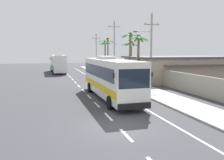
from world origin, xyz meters
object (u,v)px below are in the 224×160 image
object	(u,v)px
palm_farthest	(105,49)
roadside_building	(181,68)
motorcycle_beside_bus	(105,79)
utility_pole_mid	(151,48)
coach_bus_foreground	(110,77)
palm_third	(130,47)
palm_fourth	(138,50)
palm_second	(108,47)
utility_pole_distant	(96,51)
coach_bus_far_lane	(58,63)
palm_nearest	(131,50)
utility_pole_far	(114,47)
pedestrian_midwalk	(118,74)

from	to	relation	value
palm_farthest	roadside_building	size ratio (longest dim) A/B	0.42
motorcycle_beside_bus	utility_pole_mid	bearing A→B (deg)	-32.46
coach_bus_foreground	motorcycle_beside_bus	size ratio (longest dim) A/B	6.38
utility_pole_mid	roadside_building	bearing A→B (deg)	32.24
coach_bus_foreground	palm_third	xyz separation A→B (m)	(6.47, 12.51, 3.00)
palm_third	palm_fourth	xyz separation A→B (m)	(-0.21, -3.86, -0.41)
palm_farthest	palm_second	bearing A→B (deg)	-98.74
motorcycle_beside_bus	palm_second	size ratio (longest dim) A/B	0.28
palm_farthest	roadside_building	distance (m)	21.69
utility_pole_distant	palm_fourth	xyz separation A→B (m)	(-0.41, -29.86, 0.00)
palm_fourth	motorcycle_beside_bus	bearing A→B (deg)	171.23
utility_pole_mid	palm_second	size ratio (longest dim) A/B	1.27
coach_bus_far_lane	motorcycle_beside_bus	world-z (taller)	coach_bus_far_lane
palm_fourth	palm_farthest	size ratio (longest dim) A/B	0.98
motorcycle_beside_bus	palm_nearest	world-z (taller)	palm_nearest
motorcycle_beside_bus	palm_second	bearing A→B (deg)	74.37
palm_third	palm_fourth	size ratio (longest dim) A/B	1.09
utility_pole_far	palm_fourth	distance (m)	13.70
palm_farthest	palm_nearest	bearing A→B (deg)	-85.03
roadside_building	coach_bus_foreground	bearing A→B (deg)	-142.85
coach_bus_foreground	utility_pole_distant	world-z (taller)	utility_pole_distant
palm_fourth	palm_farthest	distance (m)	22.40
palm_nearest	palm_farthest	xyz separation A→B (m)	(-1.20, 13.77, 0.32)
pedestrian_midwalk	palm_farthest	distance (m)	18.70
palm_second	coach_bus_foreground	bearing A→B (deg)	-103.96
utility_pole_mid	palm_farthest	xyz separation A→B (m)	(0.29, 24.90, 0.10)
utility_pole_mid	palm_farthest	world-z (taller)	utility_pole_mid
utility_pole_far	palm_fourth	size ratio (longest dim) A/B	1.51
motorcycle_beside_bus	pedestrian_midwalk	distance (m)	4.58
utility_pole_distant	roadside_building	distance (m)	28.91
palm_second	palm_farthest	world-z (taller)	palm_second
palm_fourth	roadside_building	xyz separation A→B (m)	(7.90, 2.08, -2.79)
coach_bus_foreground	roadside_building	bearing A→B (deg)	37.15
palm_second	palm_third	distance (m)	12.61
palm_second	palm_farthest	bearing A→B (deg)	81.26
palm_farthest	utility_pole_distant	bearing A→B (deg)	93.67
motorcycle_beside_bus	roadside_building	xyz separation A→B (m)	(12.33, 1.40, 1.16)
coach_bus_far_lane	palm_nearest	distance (m)	16.92
pedestrian_midwalk	roadside_building	size ratio (longest dim) A/B	0.10
pedestrian_midwalk	utility_pole_distant	bearing A→B (deg)	163.69
utility_pole_mid	roadside_building	xyz separation A→B (m)	(7.30, 4.60, -2.99)
coach_bus_far_lane	roadside_building	xyz separation A→B (m)	(17.52, -18.46, -0.18)
palm_nearest	roadside_building	world-z (taller)	palm_nearest
coach_bus_foreground	palm_farthest	world-z (taller)	palm_farthest
utility_pole_mid	utility_pole_far	distance (m)	16.20
motorcycle_beside_bus	palm_third	size ratio (longest dim) A/B	0.27
coach_bus_far_lane	palm_nearest	bearing A→B (deg)	-45.55
palm_fourth	coach_bus_foreground	bearing A→B (deg)	-125.91
palm_third	coach_bus_foreground	bearing A→B (deg)	-117.34
utility_pole_mid	palm_fourth	world-z (taller)	utility_pole_mid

